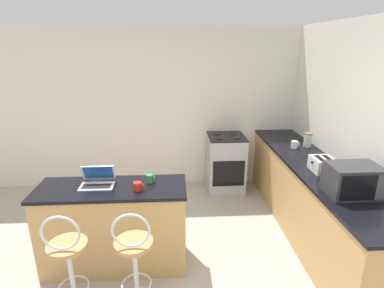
{
  "coord_description": "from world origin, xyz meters",
  "views": [
    {
      "loc": [
        0.2,
        -2.23,
        2.31
      ],
      "look_at": [
        0.43,
        1.6,
        1.04
      ],
      "focal_mm": 28.0,
      "sensor_mm": 36.0,
      "label": 1
    }
  ],
  "objects": [
    {
      "name": "bar_stool_far",
      "position": [
        -0.17,
        -0.03,
        0.48
      ],
      "size": [
        0.4,
        0.4,
        1.03
      ],
      "color": "silver",
      "rests_on": "ground_plane"
    },
    {
      "name": "breakfast_bar",
      "position": [
        -0.46,
        0.56,
        0.47
      ],
      "size": [
        1.52,
        0.55,
        0.94
      ],
      "color": "tan",
      "rests_on": "ground_plane"
    },
    {
      "name": "storage_jar",
      "position": [
        2.07,
        1.69,
        1.04
      ],
      "size": [
        0.11,
        0.11,
        0.2
      ],
      "color": "silver",
      "rests_on": "counter_right"
    },
    {
      "name": "stove_range",
      "position": [
        1.02,
        2.27,
        0.47
      ],
      "size": [
        0.58,
        0.61,
        0.95
      ],
      "color": "#9EA3A8",
      "rests_on": "ground_plane"
    },
    {
      "name": "bar_stool_near",
      "position": [
        -0.74,
        -0.03,
        0.48
      ],
      "size": [
        0.4,
        0.4,
        1.03
      ],
      "color": "silver",
      "rests_on": "ground_plane"
    },
    {
      "name": "microwave",
      "position": [
        1.88,
        0.26,
        1.09
      ],
      "size": [
        0.47,
        0.34,
        0.3
      ],
      "color": "#2D2D30",
      "rests_on": "counter_right"
    },
    {
      "name": "toaster",
      "position": [
        1.87,
        0.82,
        1.02
      ],
      "size": [
        0.25,
        0.27,
        0.16
      ],
      "color": "silver",
      "rests_on": "counter_right"
    },
    {
      "name": "wall_back",
      "position": [
        0.0,
        2.62,
        1.3
      ],
      "size": [
        12.0,
        0.06,
        2.6
      ],
      "color": "silver",
      "rests_on": "ground_plane"
    },
    {
      "name": "mug_green",
      "position": [
        -0.07,
        0.65,
        0.98
      ],
      "size": [
        0.09,
        0.07,
        0.09
      ],
      "color": "#338447",
      "rests_on": "breakfast_bar"
    },
    {
      "name": "counter_right",
      "position": [
        1.89,
        1.04,
        0.47
      ],
      "size": [
        0.66,
        3.12,
        0.94
      ],
      "color": "tan",
      "rests_on": "ground_plane"
    },
    {
      "name": "mug_red",
      "position": [
        -0.18,
        0.47,
        0.98
      ],
      "size": [
        0.1,
        0.08,
        0.09
      ],
      "color": "red",
      "rests_on": "breakfast_bar"
    },
    {
      "name": "mug_white",
      "position": [
        1.87,
        1.63,
        0.99
      ],
      "size": [
        0.11,
        0.09,
        0.1
      ],
      "color": "white",
      "rests_on": "counter_right"
    },
    {
      "name": "laptop",
      "position": [
        -0.6,
        0.63,
        0.99
      ],
      "size": [
        0.34,
        0.25,
        0.19
      ],
      "color": "silver",
      "rests_on": "breakfast_bar"
    }
  ]
}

